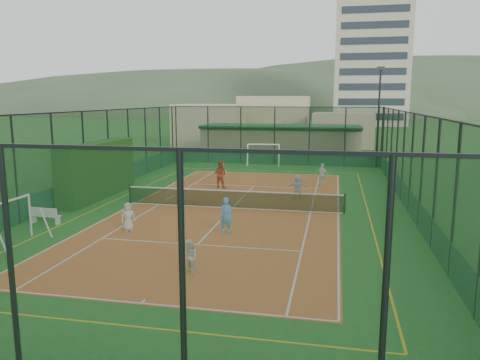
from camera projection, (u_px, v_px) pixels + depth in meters
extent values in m
plane|color=#24561D|center=(232.00, 208.00, 24.71)|extent=(300.00, 300.00, 0.00)
cube|color=#BF592A|center=(232.00, 208.00, 24.71)|extent=(11.17, 23.97, 0.01)
cube|color=beige|center=(371.00, 54.00, 98.85)|extent=(15.00, 12.00, 30.00)
cube|color=black|center=(98.00, 170.00, 27.26)|extent=(1.10, 7.36, 3.22)
imported|color=silver|center=(128.00, 217.00, 20.36)|extent=(0.73, 0.70, 1.26)
imported|color=#5199E7|center=(226.00, 215.00, 20.07)|extent=(0.59, 0.41, 1.54)
imported|color=white|center=(190.00, 257.00, 15.31)|extent=(0.72, 0.70, 1.18)
imported|color=silver|center=(221.00, 170.00, 33.39)|extent=(0.86, 0.55, 1.27)
imported|color=white|center=(322.00, 175.00, 30.61)|extent=(0.97, 0.68, 1.52)
imported|color=silver|center=(298.00, 187.00, 26.80)|extent=(1.33, 0.47, 1.41)
imported|color=#B01912|center=(220.00, 174.00, 30.11)|extent=(0.98, 0.82, 1.80)
sphere|color=#CCE033|center=(238.00, 201.00, 26.34)|extent=(0.07, 0.07, 0.07)
sphere|color=#CCE033|center=(254.00, 202.00, 25.87)|extent=(0.07, 0.07, 0.07)
sphere|color=#CCE033|center=(220.00, 202.00, 26.05)|extent=(0.07, 0.07, 0.07)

